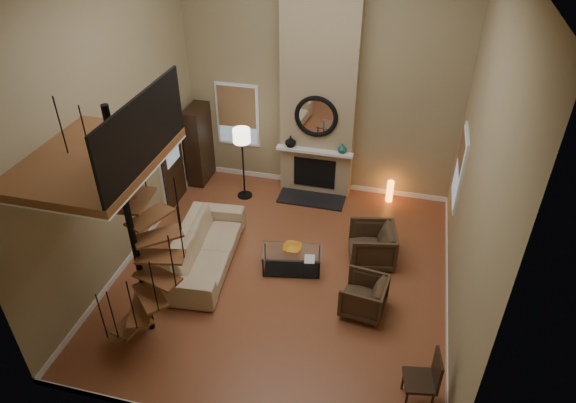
% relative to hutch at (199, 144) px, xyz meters
% --- Properties ---
extents(ground, '(6.00, 6.50, 0.01)m').
position_rel_hutch_xyz_m(ground, '(2.75, -2.82, -0.95)').
color(ground, '#A55B35').
rests_on(ground, ground).
extents(back_wall, '(6.00, 0.02, 5.50)m').
position_rel_hutch_xyz_m(back_wall, '(2.75, 0.43, 1.80)').
color(back_wall, '#978861').
rests_on(back_wall, ground).
extents(front_wall, '(6.00, 0.02, 5.50)m').
position_rel_hutch_xyz_m(front_wall, '(2.75, -6.07, 1.80)').
color(front_wall, '#978861').
rests_on(front_wall, ground).
extents(left_wall, '(0.02, 6.50, 5.50)m').
position_rel_hutch_xyz_m(left_wall, '(-0.25, -2.82, 1.80)').
color(left_wall, '#978861').
rests_on(left_wall, ground).
extents(right_wall, '(0.02, 6.50, 5.50)m').
position_rel_hutch_xyz_m(right_wall, '(5.75, -2.82, 1.80)').
color(right_wall, '#978861').
rests_on(right_wall, ground).
extents(baseboard_back, '(6.00, 0.02, 0.12)m').
position_rel_hutch_xyz_m(baseboard_back, '(2.75, 0.42, -0.89)').
color(baseboard_back, white).
rests_on(baseboard_back, ground).
extents(baseboard_left, '(0.02, 6.50, 0.12)m').
position_rel_hutch_xyz_m(baseboard_left, '(-0.24, -2.82, -0.89)').
color(baseboard_left, white).
rests_on(baseboard_left, ground).
extents(baseboard_right, '(0.02, 6.50, 0.12)m').
position_rel_hutch_xyz_m(baseboard_right, '(5.74, -2.82, -0.89)').
color(baseboard_right, white).
rests_on(baseboard_right, ground).
extents(chimney_breast, '(1.60, 0.38, 5.50)m').
position_rel_hutch_xyz_m(chimney_breast, '(2.75, 0.24, 1.80)').
color(chimney_breast, tan).
rests_on(chimney_breast, ground).
extents(hearth, '(1.50, 0.60, 0.04)m').
position_rel_hutch_xyz_m(hearth, '(2.75, -0.25, -0.93)').
color(hearth, black).
rests_on(hearth, ground).
extents(firebox, '(0.95, 0.02, 0.72)m').
position_rel_hutch_xyz_m(firebox, '(2.75, 0.04, -0.40)').
color(firebox, black).
rests_on(firebox, chimney_breast).
extents(mantel, '(1.70, 0.18, 0.06)m').
position_rel_hutch_xyz_m(mantel, '(2.75, -0.04, 0.20)').
color(mantel, white).
rests_on(mantel, chimney_breast).
extents(mirror_frame, '(0.94, 0.10, 0.94)m').
position_rel_hutch_xyz_m(mirror_frame, '(2.75, 0.02, 1.00)').
color(mirror_frame, black).
rests_on(mirror_frame, chimney_breast).
extents(mirror_disc, '(0.80, 0.01, 0.80)m').
position_rel_hutch_xyz_m(mirror_disc, '(2.75, 0.03, 1.00)').
color(mirror_disc, white).
rests_on(mirror_disc, chimney_breast).
extents(vase_left, '(0.24, 0.24, 0.25)m').
position_rel_hutch_xyz_m(vase_left, '(2.20, -0.00, 0.35)').
color(vase_left, black).
rests_on(vase_left, mantel).
extents(vase_right, '(0.20, 0.20, 0.21)m').
position_rel_hutch_xyz_m(vase_right, '(3.35, -0.00, 0.33)').
color(vase_right, '#175049').
rests_on(vase_right, mantel).
extents(window_back, '(1.02, 0.06, 1.52)m').
position_rel_hutch_xyz_m(window_back, '(0.85, 0.40, 0.67)').
color(window_back, white).
rests_on(window_back, back_wall).
extents(window_right, '(0.06, 1.02, 1.52)m').
position_rel_hutch_xyz_m(window_right, '(5.72, -0.82, 0.68)').
color(window_right, white).
rests_on(window_right, right_wall).
extents(entry_door, '(0.10, 1.05, 2.16)m').
position_rel_hutch_xyz_m(entry_door, '(-0.21, -1.02, 0.10)').
color(entry_door, white).
rests_on(entry_door, ground).
extents(loft, '(1.70, 2.20, 1.09)m').
position_rel_hutch_xyz_m(loft, '(0.70, -4.62, 2.29)').
color(loft, brown).
rests_on(loft, left_wall).
extents(spiral_stair, '(1.47, 1.47, 4.06)m').
position_rel_hutch_xyz_m(spiral_stair, '(0.97, -4.61, 0.83)').
color(spiral_stair, black).
rests_on(spiral_stair, ground).
extents(hutch, '(0.39, 0.82, 1.83)m').
position_rel_hutch_xyz_m(hutch, '(0.00, 0.00, 0.00)').
color(hutch, black).
rests_on(hutch, ground).
extents(sofa, '(1.23, 2.62, 0.74)m').
position_rel_hutch_xyz_m(sofa, '(1.22, -2.87, -0.55)').
color(sofa, tan).
rests_on(sofa, ground).
extents(armchair_near, '(1.01, 0.99, 0.79)m').
position_rel_hutch_xyz_m(armchair_near, '(4.38, -1.97, -0.60)').
color(armchair_near, '#422F1E').
rests_on(armchair_near, ground).
extents(armchair_far, '(0.82, 0.80, 0.68)m').
position_rel_hutch_xyz_m(armchair_far, '(4.39, -3.40, -0.60)').
color(armchair_far, '#422F1E').
rests_on(armchair_far, ground).
extents(coffee_table, '(1.21, 0.76, 0.44)m').
position_rel_hutch_xyz_m(coffee_table, '(2.88, -2.66, -0.67)').
color(coffee_table, silver).
rests_on(coffee_table, ground).
extents(bowl, '(0.35, 0.35, 0.09)m').
position_rel_hutch_xyz_m(bowl, '(2.88, -2.61, -0.45)').
color(bowl, gold).
rests_on(bowl, coffee_table).
extents(book, '(0.23, 0.28, 0.02)m').
position_rel_hutch_xyz_m(book, '(3.23, -2.81, -0.49)').
color(book, gray).
rests_on(book, coffee_table).
extents(floor_lamp, '(0.38, 0.38, 1.70)m').
position_rel_hutch_xyz_m(floor_lamp, '(1.23, -0.45, 0.46)').
color(floor_lamp, black).
rests_on(floor_lamp, ground).
extents(accent_lamp, '(0.15, 0.15, 0.54)m').
position_rel_hutch_xyz_m(accent_lamp, '(4.47, 0.15, -0.70)').
color(accent_lamp, orange).
rests_on(accent_lamp, ground).
extents(side_chair, '(0.51, 0.51, 0.96)m').
position_rel_hutch_xyz_m(side_chair, '(5.39, -4.94, -0.42)').
color(side_chair, black).
rests_on(side_chair, ground).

